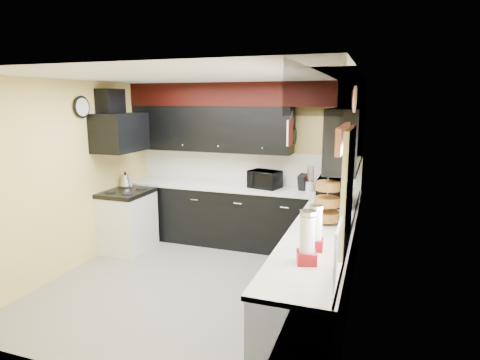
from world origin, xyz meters
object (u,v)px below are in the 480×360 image
Objects in this scene: microwave at (335,191)px; utensil_crock at (310,187)px; knife_block at (303,182)px; toaster_oven at (265,179)px; kettle at (126,181)px.

microwave reaches higher than utensil_crock.
knife_block reaches higher than utensil_crock.
knife_block is at bearing 38.41° from microwave.
utensil_crock is at bearing 13.81° from toaster_oven.
knife_block is 1.14× the size of kettle.
microwave reaches higher than knife_block.
utensil_crock is (0.69, -0.01, -0.06)m from toaster_oven.
utensil_crock is (-0.41, 0.60, -0.10)m from microwave.
toaster_oven is 0.58m from knife_block.
microwave reaches higher than toaster_oven.
utensil_crock is 0.68× the size of kettle.
kettle is at bearing -151.06° from toaster_oven.
knife_block is (-0.52, 0.63, -0.05)m from microwave.
knife_block is 2.73m from kettle.
knife_block is at bearing 16.07° from toaster_oven.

